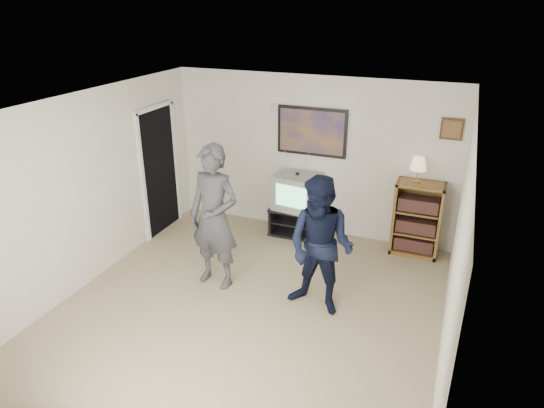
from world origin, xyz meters
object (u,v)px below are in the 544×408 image
Objects in this scene: media_stand at (299,221)px; person_short at (321,247)px; bookshelf at (417,219)px; crt_television at (297,191)px; person_tall at (214,218)px.

person_short is at bearing -65.11° from media_stand.
person_short is at bearing -115.85° from bookshelf.
person_short is at bearing -55.86° from crt_television.
person_tall is at bearing -98.62° from crt_television.
person_tall is (-0.56, -1.77, 0.73)m from media_stand.
media_stand is at bearing 125.29° from person_short.
person_tall reaches higher than crt_television.
person_tall reaches higher than bookshelf.
person_tall is (-2.35, -1.82, 0.40)m from bookshelf.
media_stand is 2.14m from person_short.
person_tall reaches higher than media_stand.
crt_television is 1.85m from bookshelf.
bookshelf is 2.13m from person_short.
crt_television is 0.35× the size of person_tall.
crt_television is 2.07m from person_short.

